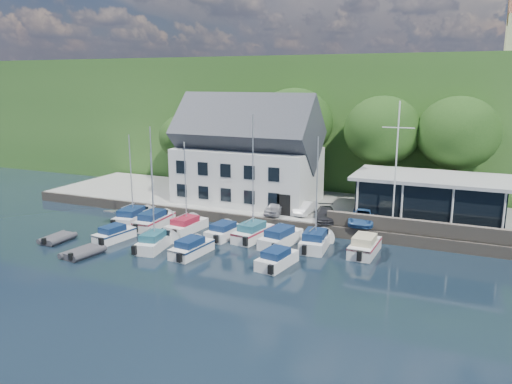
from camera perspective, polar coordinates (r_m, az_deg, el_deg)
ground at (r=35.38m, az=-1.75°, el=-9.46°), size 180.00×180.00×0.00m
quay at (r=50.79m, az=6.74°, el=-2.01°), size 60.00×13.00×1.00m
quay_face at (r=44.83m, az=4.29°, el=-3.96°), size 60.00×0.30×1.00m
hillside at (r=92.79m, az=15.05°, el=9.02°), size 160.00×75.00×16.00m
field_patch at (r=99.78m, az=20.73°, el=13.56°), size 50.00×30.00×0.30m
harbor_building at (r=51.29m, az=-0.96°, el=3.76°), size 14.40×8.20×8.70m
club_pavilion at (r=46.82m, az=19.24°, el=-0.70°), size 13.20×7.20×4.10m
seawall at (r=42.67m, az=19.92°, el=-4.04°), size 18.00×0.50×1.20m
gangway at (r=51.01m, az=-14.28°, el=-2.84°), size 1.20×6.00×1.40m
car_silver at (r=46.95m, az=2.32°, el=-1.75°), size 1.55×3.66×1.23m
car_white at (r=47.09m, az=5.66°, el=-1.81°), size 1.52×3.60×1.16m
car_dgrey at (r=45.18m, az=7.92°, el=-2.50°), size 2.59×4.23×1.14m
car_blue at (r=44.61m, az=12.14°, el=-2.70°), size 1.93×4.20×1.40m
flagpole at (r=42.54m, az=15.69°, el=2.78°), size 2.57×0.20×10.70m
tree_0 at (r=61.30m, az=-8.18°, el=4.91°), size 6.05×6.05×8.27m
tree_1 at (r=58.16m, az=-2.61°, el=5.43°), size 7.26×7.26×9.92m
tree_2 at (r=54.89m, az=4.33°, el=5.80°), size 8.41×8.41×11.50m
tree_3 at (r=53.30m, az=14.16°, el=4.85°), size 7.89×7.89×10.79m
tree_4 at (r=52.77m, az=21.91°, el=4.28°), size 7.94×7.94×10.85m
boat_r1_0 at (r=47.84m, az=-14.10°, el=1.96°), size 2.96×6.90×9.45m
boat_r1_1 at (r=46.25m, az=-11.78°, el=1.62°), size 2.23×7.08×9.30m
boat_r1_2 at (r=44.43m, az=-8.06°, el=0.70°), size 2.54×6.47×8.37m
boat_r1_3 at (r=43.20m, az=-3.64°, el=-4.34°), size 2.60×5.59×1.37m
boat_r1_4 at (r=41.61m, az=-0.35°, el=0.78°), size 2.85×6.40×9.48m
boat_r1_5 at (r=41.29m, az=2.84°, el=-5.03°), size 3.05×6.91×1.54m
boat_r1_6 at (r=39.61m, az=6.96°, el=0.06°), size 2.54×6.11×9.45m
boat_r1_7 at (r=40.05m, az=12.33°, el=-5.86°), size 2.18×5.99×1.57m
boat_r2_0 at (r=44.04m, az=-15.89°, el=-4.49°), size 2.46×5.52×1.36m
boat_r2_1 at (r=40.14m, az=-11.74°, el=-0.41°), size 2.70×6.05×8.83m
boat_r2_2 at (r=39.28m, az=-7.36°, el=-6.17°), size 2.41×5.84×1.40m
boat_r2_3 at (r=36.76m, az=2.42°, el=-7.45°), size 2.68×5.61×1.37m
dinghy_0 at (r=45.41m, az=-21.76°, el=-4.84°), size 1.85×3.07×0.71m
dinghy_1 at (r=41.07m, az=-19.19°, el=-6.43°), size 2.40×3.48×0.75m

